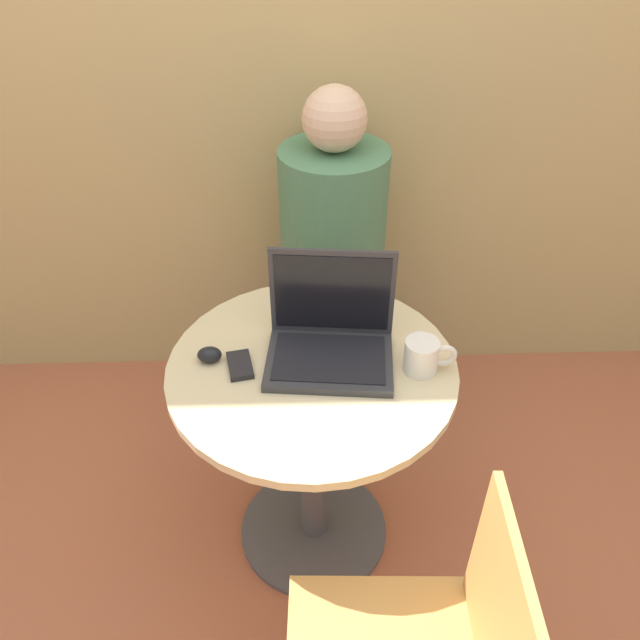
# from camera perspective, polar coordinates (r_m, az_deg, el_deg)

# --- Properties ---
(ground_plane) EXTENTS (12.00, 12.00, 0.00)m
(ground_plane) POSITION_cam_1_polar(r_m,az_deg,el_deg) (2.08, -0.58, -18.66)
(ground_plane) COLOR #B26042
(back_wall) EXTENTS (7.00, 0.05, 2.60)m
(back_wall) POSITION_cam_1_polar(r_m,az_deg,el_deg) (2.03, -1.46, 25.65)
(back_wall) COLOR tan
(back_wall) RESTS_ON ground_plane
(round_table) EXTENTS (0.72, 0.72, 0.71)m
(round_table) POSITION_cam_1_polar(r_m,az_deg,el_deg) (1.68, -0.68, -9.37)
(round_table) COLOR #4C4C51
(round_table) RESTS_ON ground_plane
(laptop) EXTENTS (0.33, 0.25, 0.26)m
(laptop) POSITION_cam_1_polar(r_m,az_deg,el_deg) (1.53, 0.96, -1.48)
(laptop) COLOR #2D2D33
(laptop) RESTS_ON round_table
(cell_phone) EXTENTS (0.08, 0.11, 0.02)m
(cell_phone) POSITION_cam_1_polar(r_m,az_deg,el_deg) (1.54, -7.33, -4.13)
(cell_phone) COLOR black
(cell_phone) RESTS_ON round_table
(computer_mouse) EXTENTS (0.06, 0.04, 0.04)m
(computer_mouse) POSITION_cam_1_polar(r_m,az_deg,el_deg) (1.56, -10.08, -3.14)
(computer_mouse) COLOR black
(computer_mouse) RESTS_ON round_table
(coffee_cup) EXTENTS (0.13, 0.08, 0.09)m
(coffee_cup) POSITION_cam_1_polar(r_m,az_deg,el_deg) (1.52, 9.41, -3.27)
(coffee_cup) COLOR white
(coffee_cup) RESTS_ON round_table
(person_seated) EXTENTS (0.36, 0.54, 1.19)m
(person_seated) POSITION_cam_1_polar(r_m,az_deg,el_deg) (2.20, 0.92, 3.72)
(person_seated) COLOR #3D4766
(person_seated) RESTS_ON ground_plane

